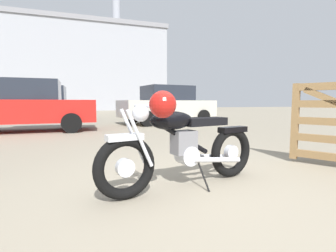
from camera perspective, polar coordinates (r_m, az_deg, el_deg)
The scene contains 7 objects.
ground_plane at distance 2.82m, azimuth 9.76°, elevation -14.47°, with size 80.00×80.00×0.00m, color gray.
vintage_motorcycle at distance 2.76m, azimuth 3.36°, elevation -4.24°, with size 2.04×0.85×1.07m.
red_hatchback_near at distance 9.29m, azimuth -29.53°, elevation 4.02°, with size 4.29×2.09×1.67m.
white_estate_far at distance 14.22m, azimuth -26.54°, elevation 4.74°, with size 3.92×1.87×1.78m.
silver_sedan_mid at distance 15.20m, azimuth 0.34°, elevation 5.33°, with size 4.14×2.36×1.78m.
pale_sedan_back at distance 11.16m, azimuth -0.16°, elevation 4.86°, with size 4.45×2.52×1.67m.
industrial_building at distance 36.20m, azimuth -19.61°, elevation 11.93°, with size 21.16×14.44×23.06m.
Camera 1 is at (-1.20, -2.36, 0.96)m, focal length 26.69 mm.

